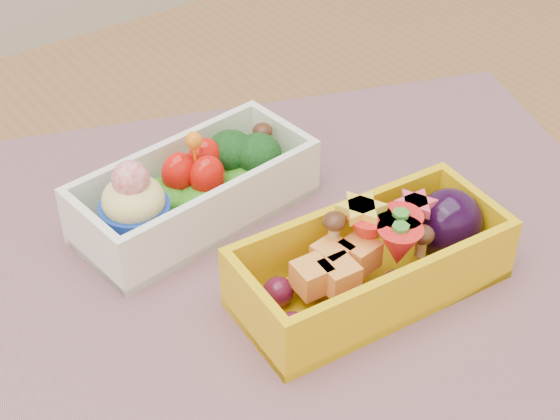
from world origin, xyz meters
TOP-DOWN VIEW (x-y plane):
  - table at (0.00, 0.00)m, footprint 1.20×0.80m
  - placemat at (-0.03, -0.01)m, footprint 0.66×0.58m
  - bento_white at (-0.06, 0.06)m, footprint 0.19×0.10m
  - bento_yellow at (0.00, -0.08)m, footprint 0.19×0.10m

SIDE VIEW (x-z plane):
  - table at x=0.00m, z-range 0.28..1.03m
  - placemat at x=-0.03m, z-range 0.75..0.75m
  - bento_white at x=-0.06m, z-range 0.74..0.82m
  - bento_yellow at x=0.00m, z-range 0.75..0.81m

